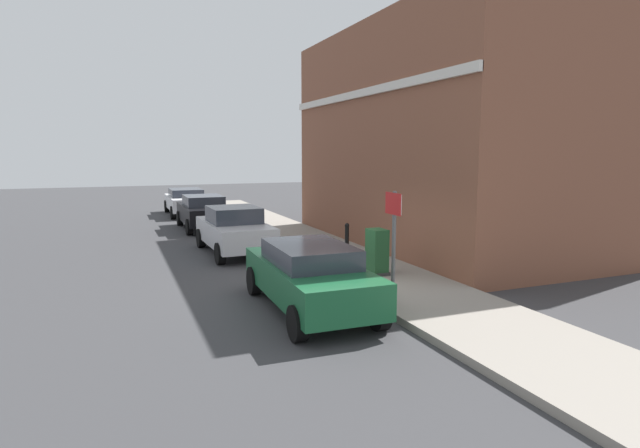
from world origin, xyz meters
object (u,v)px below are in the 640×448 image
object	(u,v)px
car_green	(310,275)
car_silver	(234,230)
bollard_near_cabinet	(347,240)
car_white	(186,201)
street_sign	(394,230)
car_black	(203,211)
utility_cabinet	(377,253)

from	to	relation	value
car_green	car_silver	size ratio (longest dim) A/B	1.05
bollard_near_cabinet	car_white	bearing A→B (deg)	101.52
car_silver	car_white	distance (m)	10.86
car_green	car_silver	distance (m)	6.46
street_sign	car_black	bearing A→B (deg)	97.82
bollard_near_cabinet	street_sign	bearing A→B (deg)	-102.99
car_white	street_sign	world-z (taller)	street_sign
car_green	bollard_near_cabinet	bearing A→B (deg)	-33.37
car_silver	bollard_near_cabinet	xyz separation A→B (m)	(2.69, -2.70, -0.06)
car_silver	car_white	bearing A→B (deg)	-1.17
bollard_near_cabinet	car_black	bearing A→B (deg)	108.37
car_green	car_black	distance (m)	12.04
car_silver	car_white	size ratio (longest dim) A/B	0.95
car_black	car_green	bearing A→B (deg)	-179.59
car_black	utility_cabinet	size ratio (longest dim) A/B	3.40
car_silver	bollard_near_cabinet	distance (m)	3.81
utility_cabinet	street_sign	bearing A→B (deg)	-111.02
car_black	car_white	world-z (taller)	car_black
car_white	utility_cabinet	size ratio (longest dim) A/B	3.71
street_sign	car_white	bearing A→B (deg)	95.58
car_white	car_black	bearing A→B (deg)	-179.61
car_green	utility_cabinet	distance (m)	3.03
car_silver	street_sign	xyz separation A→B (m)	(1.68, -7.09, 0.90)
car_white	bollard_near_cabinet	size ratio (longest dim) A/B	4.10
car_black	utility_cabinet	distance (m)	10.64
car_silver	car_white	world-z (taller)	car_silver
car_green	car_black	bearing A→B (deg)	1.91
utility_cabinet	bollard_near_cabinet	world-z (taller)	utility_cabinet
car_green	bollard_near_cabinet	size ratio (longest dim) A/B	4.10
car_green	car_silver	xyz separation A→B (m)	(-0.11, 6.46, 0.02)
utility_cabinet	street_sign	distance (m)	2.72
car_green	car_black	size ratio (longest dim) A/B	1.09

